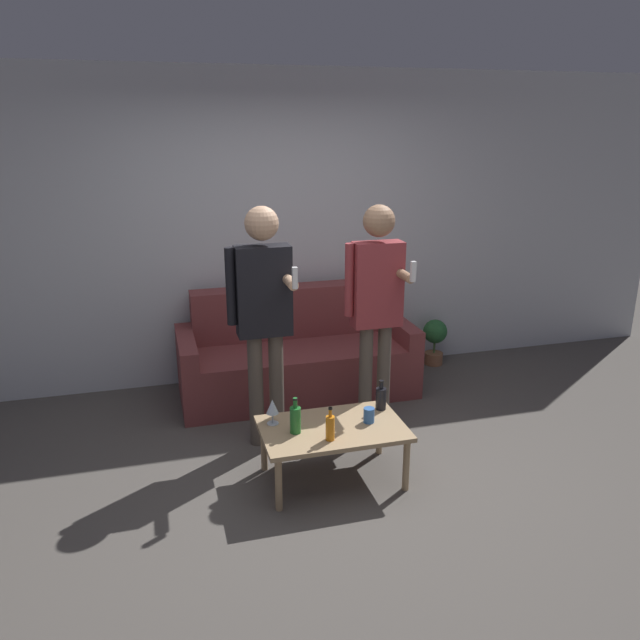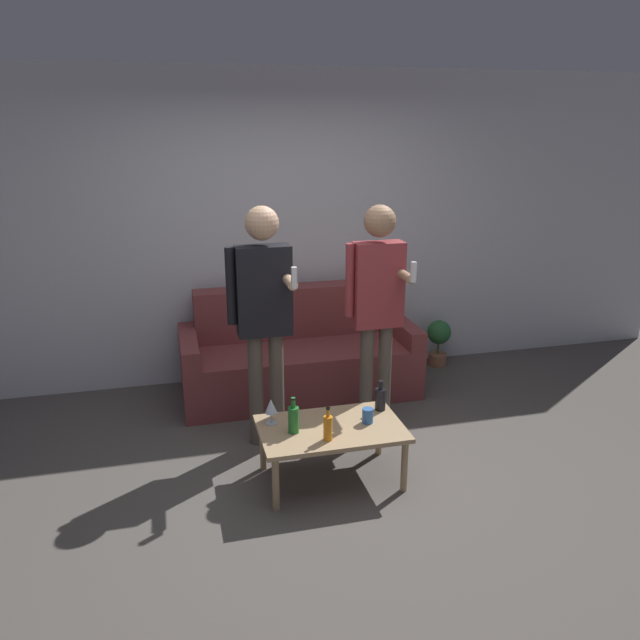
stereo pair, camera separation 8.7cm
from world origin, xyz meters
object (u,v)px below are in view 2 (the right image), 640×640
object	(u,v)px
couch	(298,357)
person_standing_right	(377,298)
coffee_table	(332,433)
person_standing_left	(264,306)
bottle_orange	(293,419)

from	to	relation	value
couch	person_standing_right	world-z (taller)	person_standing_right
coffee_table	person_standing_right	xyz separation A→B (m)	(0.51, 0.63, 0.70)
couch	person_standing_left	bearing A→B (deg)	-116.51
person_standing_right	person_standing_left	bearing A→B (deg)	-179.16
person_standing_left	person_standing_right	xyz separation A→B (m)	(0.83, 0.01, -0.01)
couch	coffee_table	bearing A→B (deg)	-93.81
couch	person_standing_right	bearing A→B (deg)	-63.64
coffee_table	person_standing_left	bearing A→B (deg)	117.82
bottle_orange	person_standing_left	bearing A→B (deg)	96.50
person_standing_right	couch	bearing A→B (deg)	116.36
couch	person_standing_left	size ratio (longest dim) A/B	1.15
couch	bottle_orange	size ratio (longest dim) A/B	8.36
person_standing_left	coffee_table	bearing A→B (deg)	-62.18
couch	bottle_orange	world-z (taller)	couch
coffee_table	couch	bearing A→B (deg)	86.19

